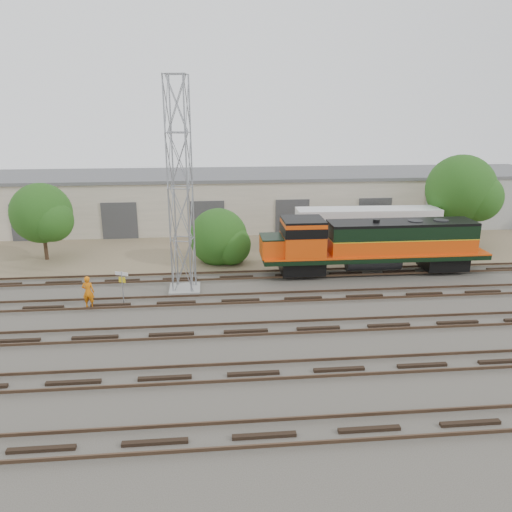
{
  "coord_description": "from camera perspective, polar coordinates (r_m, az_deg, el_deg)",
  "views": [
    {
      "loc": [
        -5.81,
        -27.67,
        11.8
      ],
      "look_at": [
        -2.78,
        4.0,
        2.2
      ],
      "focal_mm": 35.0,
      "sensor_mm": 36.0,
      "label": 1
    }
  ],
  "objects": [
    {
      "name": "tree_mid",
      "position": [
        38.82,
        -3.97,
        1.94
      ],
      "size": [
        4.74,
        4.52,
        4.52
      ],
      "color": "#382619",
      "rests_on": "ground"
    },
    {
      "name": "ground",
      "position": [
        30.64,
        5.93,
        -5.96
      ],
      "size": [
        140.0,
        140.0,
        0.0
      ],
      "primitive_type": "plane",
      "color": "#47423A",
      "rests_on": "ground"
    },
    {
      "name": "dumpster_red",
      "position": [
        50.73,
        20.89,
        3.03
      ],
      "size": [
        1.9,
        1.84,
        1.4
      ],
      "primitive_type": "cube",
      "rotation": [
        0.0,
        0.0,
        -0.36
      ],
      "color": "maroon",
      "rests_on": "ground"
    },
    {
      "name": "tree_east",
      "position": [
        46.43,
        22.77,
        6.84
      ],
      "size": [
        6.14,
        5.85,
        7.9
      ],
      "color": "#382619",
      "rests_on": "ground"
    },
    {
      "name": "warehouse",
      "position": [
        51.8,
        1.12,
        6.62
      ],
      "size": [
        58.4,
        10.4,
        5.3
      ],
      "color": "beige",
      "rests_on": "ground"
    },
    {
      "name": "tracks",
      "position": [
        27.93,
        7.13,
        -8.17
      ],
      "size": [
        80.0,
        20.4,
        0.28
      ],
      "color": "black",
      "rests_on": "ground"
    },
    {
      "name": "signal_tower",
      "position": [
        31.94,
        -8.62,
        7.32
      ],
      "size": [
        2.01,
        2.01,
        13.6
      ],
      "rotation": [
        0.0,
        0.0,
        -0.23
      ],
      "color": "gray",
      "rests_on": "ground"
    },
    {
      "name": "semi_trailer",
      "position": [
        42.83,
        12.96,
        3.54
      ],
      "size": [
        11.94,
        2.72,
        3.66
      ],
      "rotation": [
        0.0,
        0.0,
        -0.03
      ],
      "color": "silver",
      "rests_on": "ground"
    },
    {
      "name": "worker",
      "position": [
        31.97,
        -18.63,
        -3.89
      ],
      "size": [
        0.75,
        0.52,
        1.99
      ],
      "primitive_type": "imported",
      "rotation": [
        0.0,
        0.0,
        3.07
      ],
      "color": "orange",
      "rests_on": "ground"
    },
    {
      "name": "locomotive",
      "position": [
        36.85,
        12.98,
        1.37
      ],
      "size": [
        16.43,
        2.88,
        3.95
      ],
      "color": "black",
      "rests_on": "tracks"
    },
    {
      "name": "dirt_strip",
      "position": [
        44.65,
        2.21,
        1.47
      ],
      "size": [
        80.0,
        16.0,
        0.02
      ],
      "primitive_type": "cube",
      "color": "#726047",
      "rests_on": "ground"
    },
    {
      "name": "sign_post",
      "position": [
        31.65,
        -15.05,
        -2.82
      ],
      "size": [
        0.82,
        0.37,
        2.13
      ],
      "color": "gray",
      "rests_on": "ground"
    },
    {
      "name": "tree_west",
      "position": [
        42.19,
        -23.07,
        4.33
      ],
      "size": [
        4.92,
        4.69,
        6.14
      ],
      "color": "#382619",
      "rests_on": "ground"
    }
  ]
}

